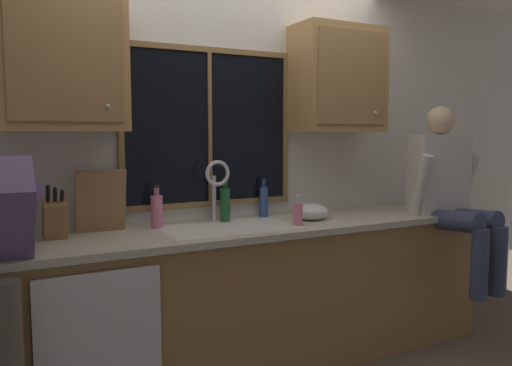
# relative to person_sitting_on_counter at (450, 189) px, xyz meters

# --- Properties ---
(back_wall) EXTENTS (5.94, 0.12, 2.55)m
(back_wall) POSITION_rel_person_sitting_on_counter_xyz_m (-1.49, 0.63, 0.17)
(back_wall) COLOR silver
(back_wall) RESTS_ON floor
(window_glass) EXTENTS (1.10, 0.02, 0.95)m
(window_glass) POSITION_rel_person_sitting_on_counter_xyz_m (-1.58, 0.56, 0.42)
(window_glass) COLOR black
(window_frame_top) EXTENTS (1.17, 0.02, 0.04)m
(window_frame_top) POSITION_rel_person_sitting_on_counter_xyz_m (-1.58, 0.55, 0.91)
(window_frame_top) COLOR olive
(window_frame_bottom) EXTENTS (1.17, 0.02, 0.04)m
(window_frame_bottom) POSITION_rel_person_sitting_on_counter_xyz_m (-1.58, 0.55, -0.07)
(window_frame_bottom) COLOR olive
(window_frame_left) EXTENTS (0.03, 0.02, 0.95)m
(window_frame_left) POSITION_rel_person_sitting_on_counter_xyz_m (-2.15, 0.55, 0.42)
(window_frame_left) COLOR olive
(window_frame_right) EXTENTS (0.04, 0.02, 0.95)m
(window_frame_right) POSITION_rel_person_sitting_on_counter_xyz_m (-1.01, 0.55, 0.42)
(window_frame_right) COLOR olive
(window_mullion_center) EXTENTS (0.02, 0.02, 0.95)m
(window_mullion_center) POSITION_rel_person_sitting_on_counter_xyz_m (-1.58, 0.55, 0.42)
(window_mullion_center) COLOR olive
(lower_cabinet_run) EXTENTS (3.54, 0.58, 0.88)m
(lower_cabinet_run) POSITION_rel_person_sitting_on_counter_xyz_m (-1.49, 0.28, -0.66)
(lower_cabinet_run) COLOR #A07744
(lower_cabinet_run) RESTS_ON floor
(countertop) EXTENTS (3.60, 0.62, 0.04)m
(countertop) POSITION_rel_person_sitting_on_counter_xyz_m (-1.49, 0.26, -0.20)
(countertop) COLOR beige
(countertop) RESTS_ON lower_cabinet_run
(dishwasher_front) EXTENTS (0.60, 0.02, 0.74)m
(dishwasher_front) POSITION_rel_person_sitting_on_counter_xyz_m (-2.41, -0.04, -0.65)
(dishwasher_front) COLOR white
(upper_cabinet_left) EXTENTS (0.64, 0.36, 0.72)m
(upper_cabinet_left) POSITION_rel_person_sitting_on_counter_xyz_m (-2.48, 0.40, 0.76)
(upper_cabinet_left) COLOR #B2844C
(upper_cabinet_right) EXTENTS (0.64, 0.36, 0.72)m
(upper_cabinet_right) POSITION_rel_person_sitting_on_counter_xyz_m (-0.68, 0.40, 0.76)
(upper_cabinet_right) COLOR #B2844C
(sink) EXTENTS (0.80, 0.46, 0.21)m
(sink) POSITION_rel_person_sitting_on_counter_xyz_m (-1.58, 0.27, -0.28)
(sink) COLOR white
(sink) RESTS_ON lower_cabinet_run
(faucet) EXTENTS (0.18, 0.09, 0.40)m
(faucet) POSITION_rel_person_sitting_on_counter_xyz_m (-1.57, 0.45, 0.07)
(faucet) COLOR silver
(faucet) RESTS_ON countertop
(person_sitting_on_counter) EXTENTS (0.54, 0.63, 1.26)m
(person_sitting_on_counter) POSITION_rel_person_sitting_on_counter_xyz_m (0.00, 0.00, 0.00)
(person_sitting_on_counter) COLOR #384260
(person_sitting_on_counter) RESTS_ON countertop
(knife_block) EXTENTS (0.12, 0.18, 0.32)m
(knife_block) POSITION_rel_person_sitting_on_counter_xyz_m (-2.55, 0.40, -0.08)
(knife_block) COLOR olive
(knife_block) RESTS_ON countertop
(cutting_board) EXTENTS (0.28, 0.10, 0.37)m
(cutting_board) POSITION_rel_person_sitting_on_counter_xyz_m (-2.29, 0.48, -0.00)
(cutting_board) COLOR #997047
(cutting_board) RESTS_ON countertop
(mixing_bowl) EXTENTS (0.23, 0.23, 0.11)m
(mixing_bowl) POSITION_rel_person_sitting_on_counter_xyz_m (-0.97, 0.28, -0.13)
(mixing_bowl) COLOR silver
(mixing_bowl) RESTS_ON countertop
(soap_dispenser) EXTENTS (0.06, 0.07, 0.19)m
(soap_dispenser) POSITION_rel_person_sitting_on_counter_xyz_m (-1.16, 0.15, -0.11)
(soap_dispenser) COLOR pink
(soap_dispenser) RESTS_ON countertop
(bottle_green_glass) EXTENTS (0.07, 0.07, 0.26)m
(bottle_green_glass) POSITION_rel_person_sitting_on_counter_xyz_m (-1.97, 0.46, -0.08)
(bottle_green_glass) COLOR pink
(bottle_green_glass) RESTS_ON countertop
(bottle_tall_clear) EXTENTS (0.06, 0.06, 0.28)m
(bottle_tall_clear) POSITION_rel_person_sitting_on_counter_xyz_m (-1.51, 0.47, -0.07)
(bottle_tall_clear) COLOR #1E592D
(bottle_tall_clear) RESTS_ON countertop
(bottle_amber_small) EXTENTS (0.06, 0.06, 0.27)m
(bottle_amber_small) POSITION_rel_person_sitting_on_counter_xyz_m (-1.21, 0.51, -0.07)
(bottle_amber_small) COLOR #334C8C
(bottle_amber_small) RESTS_ON countertop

